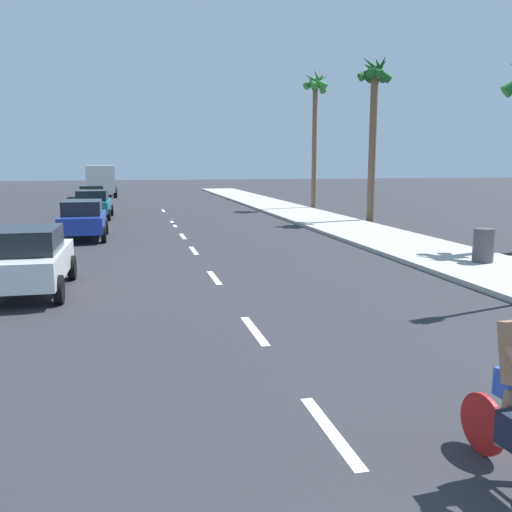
{
  "coord_description": "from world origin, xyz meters",
  "views": [
    {
      "loc": [
        -2.19,
        -0.58,
        3.07
      ],
      "look_at": [
        0.43,
        10.7,
        1.1
      ],
      "focal_mm": 38.69,
      "sensor_mm": 36.0,
      "label": 1
    }
  ],
  "objects_px": {
    "palm_tree_far": "(375,95)",
    "palm_tree_distant": "(315,100)",
    "parked_car_white": "(29,258)",
    "parked_car_teal": "(93,203)",
    "delivery_truck": "(101,180)",
    "trash_bin_far": "(483,245)",
    "parked_car_blue": "(83,218)",
    "parked_car_yellow": "(92,197)"
  },
  "relations": [
    {
      "from": "parked_car_white",
      "to": "parked_car_blue",
      "type": "distance_m",
      "value": 9.5
    },
    {
      "from": "parked_car_blue",
      "to": "parked_car_teal",
      "type": "bearing_deg",
      "value": 90.38
    },
    {
      "from": "palm_tree_far",
      "to": "palm_tree_distant",
      "type": "height_order",
      "value": "palm_tree_distant"
    },
    {
      "from": "parked_car_white",
      "to": "parked_car_blue",
      "type": "xyz_separation_m",
      "value": [
        0.54,
        9.48,
        0.0
      ]
    },
    {
      "from": "parked_car_teal",
      "to": "delivery_truck",
      "type": "height_order",
      "value": "delivery_truck"
    },
    {
      "from": "parked_car_teal",
      "to": "palm_tree_distant",
      "type": "relative_size",
      "value": 0.47
    },
    {
      "from": "palm_tree_far",
      "to": "parked_car_blue",
      "type": "bearing_deg",
      "value": -166.68
    },
    {
      "from": "parked_car_yellow",
      "to": "trash_bin_far",
      "type": "distance_m",
      "value": 26.98
    },
    {
      "from": "parked_car_teal",
      "to": "palm_tree_far",
      "type": "bearing_deg",
      "value": -18.41
    },
    {
      "from": "parked_car_yellow",
      "to": "palm_tree_distant",
      "type": "bearing_deg",
      "value": -15.49
    },
    {
      "from": "parked_car_teal",
      "to": "delivery_truck",
      "type": "relative_size",
      "value": 0.68
    },
    {
      "from": "parked_car_teal",
      "to": "trash_bin_far",
      "type": "bearing_deg",
      "value": -53.63
    },
    {
      "from": "parked_car_yellow",
      "to": "parked_car_white",
      "type": "bearing_deg",
      "value": -92.9
    },
    {
      "from": "parked_car_teal",
      "to": "palm_tree_far",
      "type": "distance_m",
      "value": 16.06
    },
    {
      "from": "parked_car_white",
      "to": "delivery_truck",
      "type": "distance_m",
      "value": 38.02
    },
    {
      "from": "parked_car_white",
      "to": "trash_bin_far",
      "type": "relative_size",
      "value": 3.86
    },
    {
      "from": "parked_car_white",
      "to": "parked_car_teal",
      "type": "relative_size",
      "value": 0.9
    },
    {
      "from": "palm_tree_far",
      "to": "trash_bin_far",
      "type": "xyz_separation_m",
      "value": [
        -2.04,
        -12.31,
        -5.77
      ]
    },
    {
      "from": "palm_tree_distant",
      "to": "trash_bin_far",
      "type": "bearing_deg",
      "value": -94.94
    },
    {
      "from": "parked_car_white",
      "to": "palm_tree_far",
      "type": "relative_size",
      "value": 0.46
    },
    {
      "from": "parked_car_white",
      "to": "parked_car_teal",
      "type": "distance_m",
      "value": 17.98
    },
    {
      "from": "parked_car_white",
      "to": "delivery_truck",
      "type": "bearing_deg",
      "value": 90.68
    },
    {
      "from": "parked_car_white",
      "to": "parked_car_teal",
      "type": "height_order",
      "value": "same"
    },
    {
      "from": "parked_car_teal",
      "to": "palm_tree_far",
      "type": "xyz_separation_m",
      "value": [
        14.15,
        -5.17,
        5.57
      ]
    },
    {
      "from": "parked_car_teal",
      "to": "palm_tree_far",
      "type": "height_order",
      "value": "palm_tree_far"
    },
    {
      "from": "parked_car_white",
      "to": "parked_car_teal",
      "type": "xyz_separation_m",
      "value": [
        0.46,
        17.98,
        0.0
      ]
    },
    {
      "from": "parked_car_white",
      "to": "parked_car_yellow",
      "type": "relative_size",
      "value": 0.96
    },
    {
      "from": "parked_car_yellow",
      "to": "palm_tree_far",
      "type": "height_order",
      "value": "palm_tree_far"
    },
    {
      "from": "parked_car_blue",
      "to": "trash_bin_far",
      "type": "xyz_separation_m",
      "value": [
        12.03,
        -8.98,
        -0.19
      ]
    },
    {
      "from": "parked_car_white",
      "to": "palm_tree_far",
      "type": "xyz_separation_m",
      "value": [
        14.61,
        12.81,
        5.57
      ]
    },
    {
      "from": "palm_tree_far",
      "to": "palm_tree_distant",
      "type": "bearing_deg",
      "value": 91.72
    },
    {
      "from": "parked_car_blue",
      "to": "delivery_truck",
      "type": "height_order",
      "value": "delivery_truck"
    },
    {
      "from": "delivery_truck",
      "to": "trash_bin_far",
      "type": "relative_size",
      "value": 6.28
    },
    {
      "from": "parked_car_white",
      "to": "delivery_truck",
      "type": "height_order",
      "value": "delivery_truck"
    },
    {
      "from": "parked_car_yellow",
      "to": "delivery_truck",
      "type": "xyz_separation_m",
      "value": [
        0.01,
        13.64,
        0.67
      ]
    },
    {
      "from": "parked_car_yellow",
      "to": "palm_tree_distant",
      "type": "height_order",
      "value": "palm_tree_distant"
    },
    {
      "from": "delivery_truck",
      "to": "palm_tree_distant",
      "type": "bearing_deg",
      "value": -51.55
    },
    {
      "from": "delivery_truck",
      "to": "parked_car_teal",
      "type": "bearing_deg",
      "value": -90.7
    },
    {
      "from": "palm_tree_far",
      "to": "parked_car_yellow",
      "type": "bearing_deg",
      "value": 141.57
    },
    {
      "from": "trash_bin_far",
      "to": "parked_car_blue",
      "type": "bearing_deg",
      "value": 143.26
    },
    {
      "from": "parked_car_blue",
      "to": "trash_bin_far",
      "type": "height_order",
      "value": "parked_car_blue"
    },
    {
      "from": "parked_car_teal",
      "to": "delivery_truck",
      "type": "bearing_deg",
      "value": 92.89
    }
  ]
}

